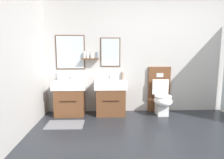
% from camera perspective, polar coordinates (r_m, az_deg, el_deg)
% --- Properties ---
extents(ground_plane, '(6.37, 5.07, 0.10)m').
position_cam_1_polar(ground_plane, '(2.99, 22.88, -20.14)').
color(ground_plane, '#23262B').
rests_on(ground_plane, ground).
extents(wall_back, '(5.17, 0.27, 2.53)m').
position_cam_1_polar(wall_back, '(4.39, 13.35, 7.23)').
color(wall_back, '#B7B5B2').
rests_on(wall_back, ground).
extents(bath_mat, '(0.68, 0.44, 0.01)m').
position_cam_1_polar(bath_mat, '(3.72, -13.80, -12.88)').
color(bath_mat, slate).
rests_on(bath_mat, ground).
extents(vanity_sink_left, '(0.67, 0.48, 0.72)m').
position_cam_1_polar(vanity_sink_left, '(4.16, -12.34, -5.15)').
color(vanity_sink_left, brown).
rests_on(vanity_sink_left, ground).
extents(tap_on_left_sink, '(0.03, 0.13, 0.11)m').
position_cam_1_polar(tap_on_left_sink, '(4.25, -12.11, 0.85)').
color(tap_on_left_sink, silver).
rests_on(tap_on_left_sink, vanity_sink_left).
extents(vanity_sink_right, '(0.67, 0.48, 0.72)m').
position_cam_1_polar(vanity_sink_right, '(4.09, -0.40, -5.17)').
color(vanity_sink_right, brown).
rests_on(vanity_sink_right, ground).
extents(tap_on_right_sink, '(0.03, 0.13, 0.11)m').
position_cam_1_polar(tap_on_right_sink, '(4.19, -0.48, 0.93)').
color(tap_on_right_sink, silver).
rests_on(tap_on_right_sink, vanity_sink_right).
extents(toilet, '(0.48, 0.63, 1.00)m').
position_cam_1_polar(toilet, '(4.26, 14.32, -4.90)').
color(toilet, brown).
rests_on(toilet, ground).
extents(toothbrush_cup, '(0.07, 0.07, 0.19)m').
position_cam_1_polar(toothbrush_cup, '(4.29, -15.51, 0.57)').
color(toothbrush_cup, silver).
rests_on(toothbrush_cup, vanity_sink_left).
extents(soap_dispenser, '(0.06, 0.06, 0.19)m').
position_cam_1_polar(soap_dispenser, '(4.20, 3.16, 1.09)').
color(soap_dispenser, gray).
rests_on(soap_dispenser, vanity_sink_right).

